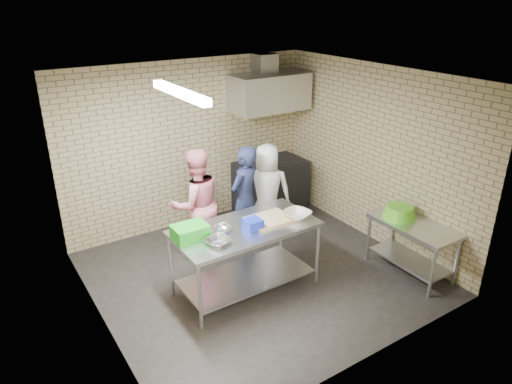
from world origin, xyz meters
TOP-DOWN VIEW (x-y plane):
  - floor at (0.00, 0.00)m, footprint 4.20×4.20m
  - ceiling at (0.00, 0.00)m, footprint 4.20×4.20m
  - back_wall at (0.00, 2.00)m, footprint 4.20×0.06m
  - front_wall at (0.00, -2.00)m, footprint 4.20×0.06m
  - left_wall at (-2.10, 0.00)m, footprint 0.06×4.00m
  - right_wall at (2.10, 0.00)m, footprint 0.06×4.00m
  - prep_table at (-0.32, -0.19)m, footprint 1.83×0.92m
  - side_counter at (1.80, -1.10)m, footprint 0.60×1.20m
  - stove at (1.35, 1.65)m, footprint 1.20×0.70m
  - range_hood at (1.35, 1.70)m, footprint 1.30×0.60m
  - hood_duct at (1.35, 1.85)m, footprint 0.35×0.30m
  - wall_shelf at (1.65, 1.89)m, footprint 0.80×0.20m
  - fluorescent_fixture at (-1.00, 0.00)m, footprint 0.10×1.25m
  - green_crate at (-1.02, -0.07)m, footprint 0.41×0.31m
  - blue_tub at (-0.27, -0.29)m, footprint 0.20×0.20m
  - cutting_board at (0.03, -0.21)m, footprint 0.56×0.43m
  - mixing_bowl_a at (-0.82, -0.39)m, footprint 0.35×0.35m
  - mixing_bowl_b at (-0.62, -0.14)m, footprint 0.27×0.27m
  - ceramic_bowl at (0.38, -0.34)m, footprint 0.43×0.43m
  - green_basin at (1.78, -0.85)m, footprint 0.46×0.46m
  - bottle_red at (1.40, 1.89)m, footprint 0.07×0.07m
  - bottle_green at (1.80, 1.89)m, footprint 0.06×0.06m
  - man_navy at (0.26, 0.75)m, footprint 0.69×0.59m
  - woman_pink at (-0.45, 0.92)m, footprint 0.84×0.68m
  - woman_white at (0.76, 0.89)m, footprint 0.89×0.81m

SIDE VIEW (x-z plane):
  - floor at x=0.00m, z-range 0.00..0.00m
  - side_counter at x=1.80m, z-range 0.00..0.75m
  - stove at x=1.35m, z-range 0.00..0.90m
  - prep_table at x=-0.32m, z-range 0.00..0.92m
  - woman_white at x=0.76m, z-range 0.00..1.52m
  - man_navy at x=0.26m, z-range 0.00..1.62m
  - woman_pink at x=-0.45m, z-range 0.00..1.66m
  - green_basin at x=1.78m, z-range 0.75..0.92m
  - cutting_board at x=0.03m, z-range 0.92..0.95m
  - mixing_bowl_b at x=-0.62m, z-range 0.92..0.98m
  - mixing_bowl_a at x=-0.82m, z-range 0.92..0.99m
  - ceramic_bowl at x=0.38m, z-range 0.92..1.00m
  - blue_tub at x=-0.27m, z-range 0.92..1.05m
  - green_crate at x=-1.02m, z-range 0.92..1.08m
  - back_wall at x=0.00m, z-range 0.00..2.70m
  - front_wall at x=0.00m, z-range 0.00..2.70m
  - left_wall at x=-2.10m, z-range 0.00..2.70m
  - right_wall at x=2.10m, z-range 0.00..2.70m
  - wall_shelf at x=1.65m, z-range 1.90..1.94m
  - bottle_green at x=1.80m, z-range 1.94..2.09m
  - bottle_red at x=1.40m, z-range 1.94..2.12m
  - range_hood at x=1.35m, z-range 1.80..2.40m
  - hood_duct at x=1.35m, z-range 2.40..2.70m
  - fluorescent_fixture at x=-1.00m, z-range 2.60..2.68m
  - ceiling at x=0.00m, z-range 2.70..2.70m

